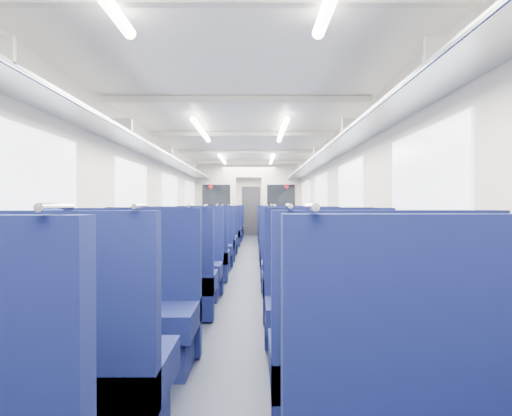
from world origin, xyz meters
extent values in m
cube|color=black|center=(0.00, 0.00, 0.00)|extent=(2.80, 18.00, 0.01)
cube|color=silver|center=(0.00, 0.00, 2.35)|extent=(2.80, 18.00, 0.01)
cube|color=beige|center=(-1.40, 0.00, 1.18)|extent=(0.02, 18.00, 2.35)
cube|color=#11163A|center=(-1.39, 0.00, 0.35)|extent=(0.03, 17.90, 0.70)
cube|color=beige|center=(1.40, 0.00, 1.18)|extent=(0.02, 18.00, 2.35)
cube|color=#11163A|center=(1.39, 0.00, 0.35)|extent=(0.03, 17.90, 0.70)
cube|color=beige|center=(0.00, 9.00, 1.18)|extent=(2.80, 0.02, 2.35)
cube|color=#B2B5BA|center=(-1.22, 0.00, 1.97)|extent=(0.34, 17.40, 0.04)
cylinder|color=silver|center=(-1.04, 0.00, 1.95)|extent=(0.02, 17.40, 0.02)
cube|color=#B2B5BA|center=(-1.22, -4.00, 2.05)|extent=(0.34, 0.03, 0.14)
cube|color=#B2B5BA|center=(-1.22, -2.00, 2.05)|extent=(0.34, 0.03, 0.14)
cube|color=#B2B5BA|center=(-1.22, 0.00, 2.05)|extent=(0.34, 0.03, 0.14)
cube|color=#B2B5BA|center=(-1.22, 2.00, 2.05)|extent=(0.34, 0.03, 0.14)
cube|color=#B2B5BA|center=(-1.22, 4.00, 2.05)|extent=(0.34, 0.03, 0.14)
cube|color=#B2B5BA|center=(-1.22, 6.00, 2.05)|extent=(0.34, 0.03, 0.14)
cube|color=#B2B5BA|center=(-1.22, 8.00, 2.05)|extent=(0.34, 0.03, 0.14)
cube|color=#B2B5BA|center=(1.22, 0.00, 1.97)|extent=(0.34, 17.40, 0.04)
cylinder|color=silver|center=(1.04, 0.00, 1.95)|extent=(0.02, 17.40, 0.02)
cube|color=#B2B5BA|center=(1.22, -6.00, 2.05)|extent=(0.34, 0.03, 0.14)
cube|color=#B2B5BA|center=(1.22, -4.00, 2.05)|extent=(0.34, 0.03, 0.14)
cube|color=#B2B5BA|center=(1.22, -2.00, 2.05)|extent=(0.34, 0.03, 0.14)
cube|color=#B2B5BA|center=(1.22, 0.00, 2.05)|extent=(0.34, 0.03, 0.14)
cube|color=#B2B5BA|center=(1.22, 2.00, 2.05)|extent=(0.34, 0.03, 0.14)
cube|color=#B2B5BA|center=(1.22, 4.00, 2.05)|extent=(0.34, 0.03, 0.14)
cube|color=#B2B5BA|center=(1.22, 6.00, 2.05)|extent=(0.34, 0.03, 0.14)
cube|color=#B2B5BA|center=(1.22, 8.00, 2.05)|extent=(0.34, 0.03, 0.14)
cube|color=white|center=(-1.38, -5.20, 1.42)|extent=(0.02, 1.30, 0.75)
cube|color=white|center=(-1.38, -2.90, 1.42)|extent=(0.02, 1.30, 0.75)
cube|color=white|center=(-1.38, -0.60, 1.42)|extent=(0.02, 1.30, 0.75)
cube|color=white|center=(-1.38, 1.70, 1.42)|extent=(0.02, 1.30, 0.75)
cube|color=white|center=(-1.38, 4.50, 1.42)|extent=(0.02, 1.30, 0.75)
cube|color=white|center=(-1.38, 6.80, 1.42)|extent=(0.02, 1.30, 0.75)
cube|color=white|center=(1.38, -5.20, 1.42)|extent=(0.02, 1.30, 0.75)
cube|color=white|center=(1.38, -2.90, 1.42)|extent=(0.02, 1.30, 0.75)
cube|color=white|center=(1.38, -0.60, 1.42)|extent=(0.02, 1.30, 0.75)
cube|color=white|center=(1.38, 1.70, 1.42)|extent=(0.02, 1.30, 0.75)
cube|color=white|center=(1.38, 4.50, 1.42)|extent=(0.02, 1.30, 0.75)
cube|color=white|center=(1.38, 6.80, 1.42)|extent=(0.02, 1.30, 0.75)
cube|color=beige|center=(0.00, -4.00, 2.31)|extent=(2.70, 0.06, 0.06)
cube|color=beige|center=(0.00, -2.00, 2.31)|extent=(2.70, 0.06, 0.06)
cube|color=beige|center=(0.00, 0.00, 2.31)|extent=(2.70, 0.06, 0.06)
cube|color=beige|center=(0.00, 2.00, 2.31)|extent=(2.70, 0.06, 0.06)
cube|color=beige|center=(0.00, 4.00, 2.31)|extent=(2.70, 0.06, 0.06)
cube|color=beige|center=(0.00, 6.00, 2.31)|extent=(2.70, 0.06, 0.06)
cube|color=beige|center=(0.00, 8.00, 2.31)|extent=(2.70, 0.06, 0.06)
cylinder|color=white|center=(-0.55, -2.50, 2.26)|extent=(0.07, 1.60, 0.07)
cylinder|color=white|center=(-0.55, 1.00, 2.26)|extent=(0.07, 1.60, 0.07)
cylinder|color=white|center=(-0.55, 5.50, 2.26)|extent=(0.07, 1.60, 0.07)
cylinder|color=white|center=(0.55, -2.50, 2.26)|extent=(0.07, 1.60, 0.07)
cylinder|color=white|center=(0.55, 1.00, 2.26)|extent=(0.07, 1.60, 0.07)
cylinder|color=white|center=(0.55, 5.50, 2.26)|extent=(0.07, 1.60, 0.07)
cube|color=black|center=(0.00, 8.94, 1.00)|extent=(0.75, 0.06, 2.00)
cube|color=beige|center=(-0.88, 3.04, 1.18)|extent=(1.05, 0.08, 2.35)
cube|color=black|center=(-0.87, 2.99, 1.40)|extent=(0.76, 0.02, 0.80)
cylinder|color=red|center=(-1.02, 2.99, 1.75)|extent=(0.12, 0.01, 0.12)
cube|color=beige|center=(0.88, 3.04, 1.18)|extent=(1.05, 0.08, 2.35)
cube|color=black|center=(0.87, 2.99, 1.40)|extent=(0.76, 0.02, 0.80)
cylinder|color=red|center=(1.02, 2.99, 1.75)|extent=(0.12, 0.01, 0.12)
cube|color=beige|center=(0.00, 3.04, 2.17)|extent=(0.70, 0.08, 0.35)
cylinder|color=silver|center=(-0.35, -7.02, 1.25)|extent=(0.02, 0.17, 0.02)
cylinder|color=silver|center=(0.35, -6.90, 1.25)|extent=(0.02, 0.17, 0.02)
cube|color=#0E1646|center=(-0.83, -5.98, 0.39)|extent=(1.14, 0.60, 0.19)
cube|color=#0E1646|center=(-0.83, -6.23, 0.63)|extent=(1.14, 0.11, 1.21)
cylinder|color=silver|center=(-0.35, -6.23, 1.25)|extent=(0.02, 0.17, 0.02)
cube|color=#0E1646|center=(0.83, -5.85, 0.39)|extent=(1.14, 0.60, 0.19)
cube|color=#0E133A|center=(0.83, -5.85, 0.15)|extent=(1.05, 0.48, 0.29)
cube|color=#0E1646|center=(0.83, -6.10, 0.63)|extent=(1.14, 0.11, 1.21)
cylinder|color=silver|center=(0.35, -6.10, 1.25)|extent=(0.02, 0.17, 0.02)
cube|color=#0E1646|center=(-0.83, -5.01, 0.39)|extent=(1.14, 0.60, 0.19)
cube|color=#0E133A|center=(-0.83, -5.01, 0.15)|extent=(1.05, 0.48, 0.29)
cube|color=#0E1646|center=(-0.83, -4.77, 0.63)|extent=(1.14, 0.11, 1.21)
cylinder|color=silver|center=(-0.35, -4.77, 1.25)|extent=(0.02, 0.17, 0.02)
cube|color=#0E1646|center=(0.83, -4.83, 0.39)|extent=(1.14, 0.60, 0.19)
cube|color=#0E133A|center=(0.83, -4.83, 0.15)|extent=(1.05, 0.48, 0.29)
cube|color=#0E1646|center=(0.83, -4.58, 0.63)|extent=(1.14, 0.11, 1.21)
cylinder|color=silver|center=(0.35, -4.58, 1.25)|extent=(0.02, 0.17, 0.02)
cube|color=#0E1646|center=(-0.83, -3.50, 0.39)|extent=(1.14, 0.60, 0.19)
cube|color=#0E133A|center=(-0.83, -3.50, 0.15)|extent=(1.05, 0.48, 0.29)
cube|color=#0E1646|center=(-0.83, -3.74, 0.63)|extent=(1.14, 0.11, 1.21)
cylinder|color=silver|center=(-0.35, -3.74, 1.25)|extent=(0.02, 0.17, 0.02)
cube|color=#0E1646|center=(0.83, -3.62, 0.39)|extent=(1.14, 0.60, 0.19)
cube|color=#0E133A|center=(0.83, -3.62, 0.15)|extent=(1.05, 0.48, 0.29)
cube|color=#0E1646|center=(0.83, -3.86, 0.63)|extent=(1.14, 0.11, 1.21)
cylinder|color=silver|center=(0.35, -3.86, 1.25)|extent=(0.02, 0.17, 0.02)
cube|color=#0E1646|center=(-0.83, -2.69, 0.39)|extent=(1.14, 0.60, 0.19)
cube|color=#0E133A|center=(-0.83, -2.69, 0.15)|extent=(1.05, 0.48, 0.29)
cube|color=#0E1646|center=(-0.83, -2.44, 0.63)|extent=(1.14, 0.11, 1.21)
cylinder|color=silver|center=(-0.35, -2.44, 1.25)|extent=(0.02, 0.17, 0.02)
cube|color=#0E1646|center=(0.83, -2.55, 0.39)|extent=(1.14, 0.60, 0.19)
cube|color=#0E133A|center=(0.83, -2.55, 0.15)|extent=(1.05, 0.48, 0.29)
cube|color=#0E1646|center=(0.83, -2.30, 0.63)|extent=(1.14, 0.11, 1.21)
cylinder|color=silver|center=(0.35, -2.30, 1.25)|extent=(0.02, 0.17, 0.02)
cube|color=#0E1646|center=(-0.83, -1.27, 0.39)|extent=(1.14, 0.60, 0.19)
cube|color=#0E133A|center=(-0.83, -1.27, 0.15)|extent=(1.05, 0.48, 0.29)
cube|color=#0E1646|center=(-0.83, -1.51, 0.63)|extent=(1.14, 0.11, 1.21)
cylinder|color=silver|center=(-0.35, -1.51, 1.25)|extent=(0.02, 0.17, 0.02)
cube|color=#0E1646|center=(0.83, -1.26, 0.39)|extent=(1.14, 0.60, 0.19)
cube|color=#0E133A|center=(0.83, -1.26, 0.15)|extent=(1.05, 0.48, 0.29)
cube|color=#0E1646|center=(0.83, -1.51, 0.63)|extent=(1.14, 0.11, 1.21)
cylinder|color=silver|center=(0.35, -1.51, 1.25)|extent=(0.02, 0.17, 0.02)
cube|color=#0E1646|center=(-0.83, -0.23, 0.39)|extent=(1.14, 0.60, 0.19)
cube|color=#0E133A|center=(-0.83, -0.23, 0.15)|extent=(1.05, 0.48, 0.29)
cube|color=#0E1646|center=(-0.83, 0.01, 0.63)|extent=(1.14, 0.11, 1.21)
cylinder|color=silver|center=(-0.35, 0.01, 1.25)|extent=(0.02, 0.17, 0.02)
cube|color=#0E1646|center=(0.83, -0.29, 0.39)|extent=(1.14, 0.60, 0.19)
cube|color=#0E133A|center=(0.83, -0.29, 0.15)|extent=(1.05, 0.48, 0.29)
cube|color=#0E1646|center=(0.83, -0.05, 0.63)|extent=(1.14, 0.11, 1.21)
cylinder|color=silver|center=(0.35, -0.05, 1.25)|extent=(0.02, 0.17, 0.02)
cube|color=#0E1646|center=(-0.83, 1.04, 0.39)|extent=(1.14, 0.60, 0.19)
cube|color=#0E133A|center=(-0.83, 1.04, 0.15)|extent=(1.05, 0.48, 0.29)
cube|color=#0E1646|center=(-0.83, 0.79, 0.63)|extent=(1.14, 0.11, 1.21)
cylinder|color=silver|center=(-0.35, 0.79, 1.25)|extent=(0.02, 0.17, 0.02)
cube|color=#0E1646|center=(0.83, 1.09, 0.39)|extent=(1.14, 0.60, 0.19)
cube|color=#0E133A|center=(0.83, 1.09, 0.15)|extent=(1.05, 0.48, 0.29)
cube|color=#0E1646|center=(0.83, 0.85, 0.63)|extent=(1.14, 0.11, 1.21)
cylinder|color=silver|center=(0.35, 0.85, 1.25)|extent=(0.02, 0.17, 0.02)
cube|color=#0E1646|center=(-0.83, 2.01, 0.39)|extent=(1.14, 0.60, 0.19)
cube|color=#0E133A|center=(-0.83, 2.01, 0.15)|extent=(1.05, 0.48, 0.29)
cube|color=#0E1646|center=(-0.83, 2.25, 0.63)|extent=(1.14, 0.11, 1.21)
cylinder|color=silver|center=(-0.35, 2.25, 1.25)|extent=(0.02, 0.17, 0.02)
cube|color=#0E1646|center=(0.83, 1.91, 0.39)|extent=(1.14, 0.60, 0.19)
cube|color=#0E133A|center=(0.83, 1.91, 0.15)|extent=(1.05, 0.48, 0.29)
cube|color=#0E1646|center=(0.83, 2.15, 0.63)|extent=(1.14, 0.11, 1.21)
cylinder|color=silver|center=(0.35, 2.15, 1.25)|extent=(0.02, 0.17, 0.02)
cube|color=#0E1646|center=(-0.83, 4.24, 0.39)|extent=(1.14, 0.60, 0.19)
cube|color=#0E133A|center=(-0.83, 4.24, 0.15)|extent=(1.05, 0.48, 0.29)
cube|color=#0E1646|center=(-0.83, 4.00, 0.63)|extent=(1.14, 0.11, 1.21)
cylinder|color=silver|center=(-0.35, 4.00, 1.25)|extent=(0.02, 0.17, 0.02)
cube|color=#0E1646|center=(0.83, 4.29, 0.39)|extent=(1.14, 0.60, 0.19)
cube|color=#0E133A|center=(0.83, 4.29, 0.15)|extent=(1.05, 0.48, 0.29)
cube|color=#0E1646|center=(0.83, 4.05, 0.63)|extent=(1.14, 0.11, 1.21)
cylinder|color=silver|center=(0.35, 4.05, 1.25)|extent=(0.02, 0.17, 0.02)
cube|color=#0E1646|center=(-0.83, 5.12, 0.39)|extent=(1.14, 0.60, 0.19)
cube|color=#0E133A|center=(-0.83, 5.12, 0.15)|extent=(1.05, 0.48, 0.29)
cube|color=#0E1646|center=(-0.83, 5.37, 0.63)|extent=(1.14, 0.11, 1.21)
cylinder|color=silver|center=(-0.35, 5.37, 1.25)|extent=(0.02, 0.17, 0.02)
cube|color=#0E1646|center=(0.83, 5.15, 0.39)|extent=(1.14, 0.60, 0.19)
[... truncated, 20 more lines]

